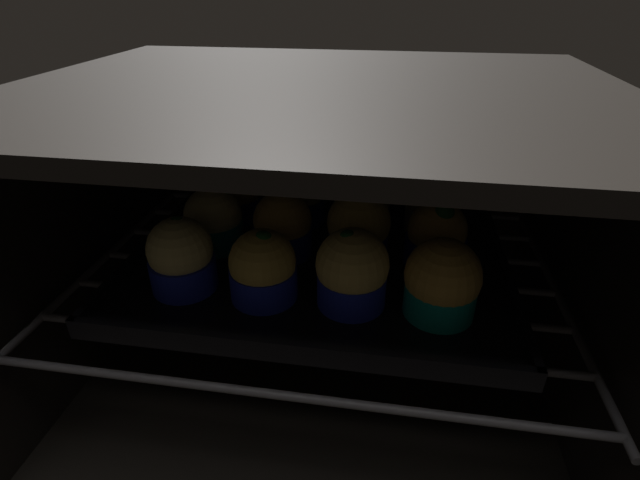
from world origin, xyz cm
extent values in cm
cube|color=black|center=(0.00, 22.00, -0.75)|extent=(59.00, 47.00, 1.50)
cube|color=black|center=(0.00, 22.00, 34.75)|extent=(59.00, 47.00, 1.50)
cube|color=black|center=(0.00, 44.75, 17.00)|extent=(59.00, 1.50, 34.00)
cube|color=black|center=(-28.75, 22.00, 17.00)|extent=(1.50, 47.00, 34.00)
cube|color=black|center=(28.75, 22.00, 17.00)|extent=(1.50, 47.00, 34.00)
cylinder|color=#4C494C|center=(0.00, 3.00, 13.60)|extent=(54.00, 0.80, 0.80)
cylinder|color=#4C494C|center=(0.00, 9.33, 13.60)|extent=(54.00, 0.80, 0.80)
cylinder|color=#4C494C|center=(0.00, 15.67, 13.60)|extent=(54.00, 0.80, 0.80)
cylinder|color=#4C494C|center=(0.00, 22.00, 13.60)|extent=(54.00, 0.80, 0.80)
cylinder|color=#4C494C|center=(0.00, 28.33, 13.60)|extent=(54.00, 0.80, 0.80)
cylinder|color=#4C494C|center=(0.00, 34.67, 13.60)|extent=(54.00, 0.80, 0.80)
cylinder|color=#4C494C|center=(0.00, 41.00, 13.60)|extent=(54.00, 0.80, 0.80)
cylinder|color=#4C494C|center=(-27.00, 22.00, 13.60)|extent=(0.80, 42.00, 0.80)
cylinder|color=#4C494C|center=(27.00, 22.00, 13.60)|extent=(0.80, 42.00, 0.80)
cube|color=black|center=(0.00, 23.52, 14.60)|extent=(43.14, 34.44, 1.20)
cube|color=black|center=(0.00, 6.70, 15.70)|extent=(43.14, 0.80, 1.00)
cube|color=black|center=(0.00, 40.34, 15.70)|extent=(43.14, 0.80, 1.00)
cube|color=black|center=(-21.17, 23.52, 15.70)|extent=(0.80, 34.44, 1.00)
cube|color=black|center=(21.17, 23.52, 15.70)|extent=(0.80, 34.44, 1.00)
cylinder|color=#1928B7|center=(-13.27, 14.77, 16.91)|extent=(6.95, 6.95, 3.42)
sphere|color=#E0CC7A|center=(-13.27, 14.77, 19.90)|extent=(6.77, 6.77, 6.77)
sphere|color=#19511E|center=(-13.33, 15.17, 22.34)|extent=(2.09, 2.09, 2.09)
cylinder|color=#1928B7|center=(-4.43, 14.46, 16.91)|extent=(6.95, 6.95, 3.42)
sphere|color=gold|center=(-4.43, 14.46, 19.37)|extent=(6.82, 6.82, 6.82)
sphere|color=#1E6023|center=(-4.13, 14.25, 21.88)|extent=(2.16, 2.16, 2.16)
cylinder|color=#1928B7|center=(4.61, 14.70, 16.91)|extent=(6.95, 6.95, 3.42)
sphere|color=#DBBC60|center=(4.61, 14.70, 19.85)|extent=(7.29, 7.29, 7.29)
sphere|color=#19511E|center=(4.11, 14.49, 22.69)|extent=(1.89, 1.89, 1.89)
cylinder|color=#0C8C84|center=(13.29, 14.48, 16.91)|extent=(6.95, 6.95, 3.42)
sphere|color=gold|center=(13.29, 14.48, 19.56)|extent=(7.36, 7.36, 7.36)
sphere|color=#19511E|center=(12.60, 14.59, 22.26)|extent=(1.70, 1.70, 1.70)
cylinder|color=#0C8C84|center=(-13.13, 23.87, 16.91)|extent=(6.95, 6.95, 3.42)
sphere|color=#E0CC7A|center=(-13.13, 23.87, 19.29)|extent=(6.99, 6.99, 6.99)
sphere|color=#28702D|center=(-12.30, 24.67, 21.91)|extent=(2.51, 2.51, 2.51)
cylinder|color=#1928B7|center=(-4.44, 23.45, 16.91)|extent=(6.95, 6.95, 3.42)
sphere|color=gold|center=(-4.44, 23.45, 19.56)|extent=(6.90, 6.90, 6.90)
sphere|color=#19511E|center=(-4.02, 22.92, 21.61)|extent=(2.49, 2.49, 2.49)
cylinder|color=#1928B7|center=(4.47, 23.60, 16.91)|extent=(6.95, 6.95, 3.42)
sphere|color=gold|center=(4.47, 23.60, 19.95)|extent=(7.34, 7.34, 7.34)
sphere|color=#28702D|center=(4.37, 24.22, 22.61)|extent=(2.25, 2.25, 2.25)
cylinder|color=#1928B7|center=(13.30, 23.76, 16.91)|extent=(6.95, 6.95, 3.42)
sphere|color=gold|center=(13.30, 23.76, 19.63)|extent=(6.65, 6.65, 6.65)
sphere|color=#19511E|center=(13.68, 22.64, 22.36)|extent=(2.13, 2.13, 2.13)
cylinder|color=#1928B7|center=(-12.98, 31.97, 16.91)|extent=(6.95, 6.95, 3.42)
sphere|color=gold|center=(-12.98, 31.97, 19.26)|extent=(7.19, 7.19, 7.19)
cylinder|color=#1928B7|center=(-4.22, 32.37, 16.91)|extent=(6.95, 6.95, 3.42)
sphere|color=#E0CC7A|center=(-4.22, 32.37, 19.71)|extent=(6.89, 6.89, 6.89)
sphere|color=#1E6023|center=(-5.27, 32.31, 22.08)|extent=(1.84, 1.84, 1.84)
cylinder|color=silver|center=(4.25, 32.11, 16.91)|extent=(6.95, 6.95, 3.42)
sphere|color=gold|center=(4.25, 32.11, 19.36)|extent=(7.44, 7.44, 7.44)
sphere|color=#1E6023|center=(3.26, 32.59, 21.76)|extent=(1.84, 1.84, 1.84)
cylinder|color=silver|center=(13.38, 32.38, 16.91)|extent=(6.95, 6.95, 3.42)
sphere|color=#E0CC7A|center=(13.38, 32.38, 19.50)|extent=(7.03, 7.03, 7.03)
sphere|color=#28702D|center=(13.84, 31.93, 21.70)|extent=(2.50, 2.50, 2.50)
camera|label=1|loc=(7.58, -24.17, 44.42)|focal=26.34mm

